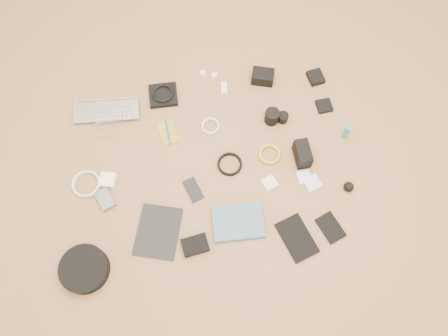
{
  "coord_description": "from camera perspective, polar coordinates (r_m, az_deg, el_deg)",
  "views": [
    {
      "loc": [
        -0.07,
        -0.85,
        2.02
      ],
      "look_at": [
        0.04,
        -0.04,
        0.02
      ],
      "focal_mm": 35.0,
      "sensor_mm": 36.0,
      "label": 1
    }
  ],
  "objects": [
    {
      "name": "notebook_olive",
      "position": [
        2.28,
        -7.33,
        4.61
      ],
      "size": [
        0.12,
        0.15,
        0.01
      ],
      "primitive_type": "cube",
      "rotation": [
        0.0,
        0.0,
        0.27
      ],
      "color": "olive",
      "rests_on": "ground"
    },
    {
      "name": "cable_black",
      "position": [
        2.18,
        0.75,
        0.45
      ],
      "size": [
        0.13,
        0.13,
        0.01
      ],
      "primitive_type": "torus",
      "rotation": [
        0.0,
        0.0,
        0.07
      ],
      "color": "black",
      "rests_on": "ground"
    },
    {
      "name": "flash",
      "position": [
        2.2,
        10.21,
        1.83
      ],
      "size": [
        0.07,
        0.13,
        0.09
      ],
      "primitive_type": "cube",
      "rotation": [
        0.0,
        0.0,
        0.04
      ],
      "color": "black",
      "rests_on": "ground"
    },
    {
      "name": "notebook_black_b",
      "position": [
        2.14,
        13.74,
        -7.57
      ],
      "size": [
        0.13,
        0.16,
        0.01
      ],
      "primitive_type": "cube",
      "rotation": [
        0.0,
        0.0,
        0.38
      ],
      "color": "black",
      "rests_on": "ground"
    },
    {
      "name": "headphone_pouch",
      "position": [
        2.38,
        -7.94,
        9.4
      ],
      "size": [
        0.15,
        0.14,
        0.03
      ],
      "primitive_type": "cube",
      "rotation": [
        0.0,
        0.0,
        -0.01
      ],
      "color": "black",
      "rests_on": "ground"
    },
    {
      "name": "cable_yellow",
      "position": [
        2.22,
        5.95,
        1.74
      ],
      "size": [
        0.12,
        0.12,
        0.01
      ],
      "primitive_type": "torus",
      "rotation": [
        0.0,
        0.0,
        -0.11
      ],
      "color": "gold",
      "rests_on": "ground"
    },
    {
      "name": "phone",
      "position": [
        2.14,
        -4.05,
        -2.85
      ],
      "size": [
        0.1,
        0.14,
        0.01
      ],
      "primitive_type": "cube",
      "rotation": [
        0.0,
        0.0,
        0.33
      ],
      "color": "black",
      "rests_on": "ground"
    },
    {
      "name": "lens_b",
      "position": [
        2.3,
        7.69,
        6.55
      ],
      "size": [
        0.06,
        0.06,
        0.05
      ],
      "primitive_type": "cylinder",
      "rotation": [
        0.0,
        0.0,
        0.08
      ],
      "color": "black",
      "rests_on": "ground"
    },
    {
      "name": "pen_blue",
      "position": [
        2.27,
        -7.35,
        4.7
      ],
      "size": [
        0.02,
        0.14,
        0.01
      ],
      "primitive_type": "cylinder",
      "rotation": [
        1.57,
        0.0,
        0.07
      ],
      "color": "#123D96",
      "rests_on": "notebook_olive"
    },
    {
      "name": "lens_cleaner",
      "position": [
        2.3,
        15.73,
        4.56
      ],
      "size": [
        0.03,
        0.03,
        0.1
      ],
      "primitive_type": "cylinder",
      "rotation": [
        0.0,
        0.0,
        -0.17
      ],
      "color": "#179583",
      "rests_on": "ground"
    },
    {
      "name": "filter_case_right",
      "position": [
        2.19,
        11.47,
        -1.92
      ],
      "size": [
        0.09,
        0.09,
        0.01
      ],
      "primitive_type": "cube",
      "rotation": [
        0.0,
        0.0,
        0.29
      ],
      "color": "silver",
      "rests_on": "ground"
    },
    {
      "name": "lens_a",
      "position": [
        2.28,
        6.28,
        6.7
      ],
      "size": [
        0.09,
        0.09,
        0.08
      ],
      "primitive_type": "cylinder",
      "rotation": [
        0.0,
        0.0,
        0.18
      ],
      "color": "black",
      "rests_on": "ground"
    },
    {
      "name": "filter_case_mid",
      "position": [
        2.2,
        10.42,
        -1.14
      ],
      "size": [
        0.07,
        0.07,
        0.01
      ],
      "primitive_type": "cube",
      "rotation": [
        0.0,
        0.0,
        0.07
      ],
      "color": "silver",
      "rests_on": "ground"
    },
    {
      "name": "cable_white_b",
      "position": [
        2.25,
        -17.51,
        -2.04
      ],
      "size": [
        0.16,
        0.16,
        0.01
      ],
      "primitive_type": "torus",
      "rotation": [
        0.0,
        0.0,
        -0.13
      ],
      "color": "silver",
      "rests_on": "ground"
    },
    {
      "name": "tablet",
      "position": [
        2.1,
        -8.6,
        -8.2
      ],
      "size": [
        0.26,
        0.3,
        0.01
      ],
      "primitive_type": "cube",
      "rotation": [
        0.0,
        0.0,
        -0.29
      ],
      "color": "black",
      "rests_on": "ground"
    },
    {
      "name": "charger_c",
      "position": [
        2.39,
        -0.0,
        10.74
      ],
      "size": [
        0.03,
        0.03,
        0.03
      ],
      "primitive_type": "cube",
      "rotation": [
        0.0,
        0.0,
        0.03
      ],
      "color": "white",
      "rests_on": "ground"
    },
    {
      "name": "power_brick",
      "position": [
        2.22,
        -14.93,
        -1.54
      ],
      "size": [
        0.09,
        0.09,
        0.03
      ],
      "primitive_type": "cube",
      "rotation": [
        0.0,
        0.0,
        -0.25
      ],
      "color": "white",
      "rests_on": "ground"
    },
    {
      "name": "air_blower",
      "position": [
        2.21,
        15.97,
        -2.37
      ],
      "size": [
        0.06,
        0.06,
        0.05
      ],
      "primitive_type": "sphere",
      "rotation": [
        0.0,
        0.0,
        0.26
      ],
      "color": "black",
      "rests_on": "ground"
    },
    {
      "name": "laptop",
      "position": [
        2.37,
        -15.09,
        6.2
      ],
      "size": [
        0.36,
        0.26,
        0.03
      ],
      "primitive_type": "imported",
      "rotation": [
        0.0,
        0.0,
        -0.06
      ],
      "color": "#B7B8BC",
      "rests_on": "ground"
    },
    {
      "name": "drive_case",
      "position": [
        2.06,
        -3.8,
        -10.02
      ],
      "size": [
        0.13,
        0.1,
        0.03
      ],
      "primitive_type": "cube",
      "rotation": [
        0.0,
        0.0,
        0.15
      ],
      "color": "black",
      "rests_on": "ground"
    },
    {
      "name": "filter_case_left",
      "position": [
        2.16,
        5.99,
        -1.93
      ],
      "size": [
        0.08,
        0.08,
        0.01
      ],
      "primitive_type": "cube",
      "rotation": [
        0.0,
        0.0,
        0.36
      ],
      "color": "silver",
      "rests_on": "ground"
    },
    {
      "name": "notebook_black_a",
      "position": [
        2.1,
        9.49,
        -9.0
      ],
      "size": [
        0.19,
        0.24,
        0.01
      ],
      "primitive_type": "cube",
      "rotation": [
        0.0,
        0.0,
        0.32
      ],
      "color": "black",
      "rests_on": "ground"
    },
    {
      "name": "headphones",
      "position": [
        2.37,
        -8.0,
        9.65
      ],
      "size": [
        0.12,
        0.12,
        0.01
      ],
      "primitive_type": "torus",
      "rotation": [
        0.0,
        0.0,
        0.1
      ],
      "color": "black",
      "rests_on": "headphone_pouch"
    },
    {
      "name": "cable_white_a",
      "position": [
        2.28,
        -1.77,
        5.43
      ],
      "size": [
        0.12,
        0.12,
        0.01
      ],
      "primitive_type": "torus",
      "rotation": [
        0.0,
        0.0,
        0.25
      ],
      "color": "silver",
      "rests_on": "ground"
    },
    {
      "name": "card_reader",
      "position": [
        2.39,
        12.94,
        7.91
      ],
      "size": [
        0.08,
        0.08,
        0.02
      ],
      "primitive_type": "cube",
      "rotation": [
        0.0,
        0.0,
        0.07
      ],
      "color": "black",
      "rests_on": "ground"
    },
    {
      "name": "lens_pouch",
      "position": [
        2.47,
        11.88,
        11.53
      ],
      "size": [
        0.09,
        0.1,
        0.03
      ],
      "primitive_type": "cube",
      "rotation": [
        0.0,
        0.0,
        0.17
      ],
      "color": "black",
      "rests_on": "ground"
    },
    {
      "name": "charger_a",
      "position": [
        2.44,
        -2.8,
        12.25
      ],
      "size": [
        0.03,
        0.03,
        0.02
      ],
      "primitive_type": "cube",
      "rotation": [
        0.0,
        0.0,
        0.22
      ],
      "color": "white",
      "rests_on": "ground"
    },
    {
      "name": "paperback",
      "position": [
        2.06,
        2.16,
        -9.41
      ],
      "size": [
        0.24,
        0.19,
        0.02
      ],
      "primitive_type": "imported",
      "rotation": [
        0.0,
        0.0,
        1.54
      ],
      "color": "#486079",
      "rests_on": "ground"
    },
    {
      "name": "headphone_case",
      "position": [
        2.11,
        -17.77,
        -12.45
      ],
      "size": [
        0.28,
        0.28,
        0.06
      ],
      "primitive_type": "cylinder",
      "rotation": [
        0.0,
        0.0,
        0.37
      ],
      "color": "black",
      "rests_on": "ground"
    },
    {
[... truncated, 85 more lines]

